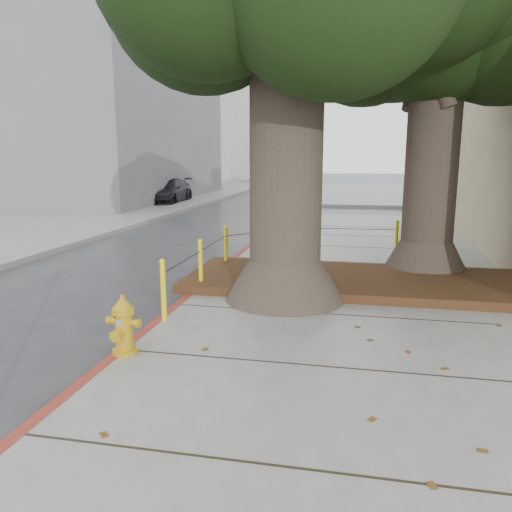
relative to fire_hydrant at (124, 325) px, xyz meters
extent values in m
plane|color=#28282B|center=(1.90, 0.10, -0.52)|extent=(140.00, 140.00, 0.00)
cube|color=slate|center=(7.90, 30.10, -0.44)|extent=(16.00, 20.00, 0.15)
cube|color=maroon|center=(-0.10, 2.60, -0.44)|extent=(0.14, 26.00, 0.16)
cube|color=black|center=(2.80, 4.00, -0.29)|extent=(6.40, 2.60, 0.16)
cube|color=slate|center=(-13.10, 22.10, 5.48)|extent=(12.00, 16.00, 12.00)
cube|color=silver|center=(-15.10, 45.10, 6.98)|extent=(12.00, 18.00, 15.00)
cone|color=#4C3F33|center=(1.60, 2.80, -0.02)|extent=(2.04, 2.04, 0.70)
cylinder|color=#4C3F33|center=(1.60, 2.80, 2.01)|extent=(1.20, 1.20, 4.22)
cone|color=#4C3F33|center=(4.20, 5.30, -0.02)|extent=(1.77, 1.77, 0.70)
cylinder|color=#4C3F33|center=(4.20, 5.30, 1.80)|extent=(1.04, 1.04, 3.84)
sphere|color=black|center=(4.20, 5.30, 4.90)|extent=(3.80, 3.80, 3.80)
sphere|color=black|center=(5.30, 5.70, 4.47)|extent=(3.00, 3.00, 3.00)
cylinder|color=yellow|center=(0.00, 1.30, 0.08)|extent=(0.08, 0.08, 0.90)
sphere|color=yellow|center=(0.00, 1.30, 0.53)|extent=(0.09, 0.09, 0.09)
cylinder|color=yellow|center=(0.00, 3.10, 0.08)|extent=(0.08, 0.08, 0.90)
sphere|color=yellow|center=(0.00, 3.10, 0.53)|extent=(0.09, 0.09, 0.09)
cylinder|color=yellow|center=(0.00, 4.90, 0.08)|extent=(0.08, 0.08, 0.90)
sphere|color=yellow|center=(0.00, 4.90, 0.53)|extent=(0.09, 0.09, 0.09)
cylinder|color=yellow|center=(1.50, 6.40, 0.08)|extent=(0.08, 0.08, 0.90)
sphere|color=yellow|center=(1.50, 6.40, 0.53)|extent=(0.09, 0.09, 0.09)
cylinder|color=yellow|center=(3.70, 6.60, 0.08)|extent=(0.08, 0.08, 0.90)
sphere|color=yellow|center=(3.70, 6.60, 0.53)|extent=(0.09, 0.09, 0.09)
cylinder|color=black|center=(0.00, 2.20, 0.35)|extent=(0.02, 1.80, 0.02)
cylinder|color=black|center=(0.00, 4.00, 0.35)|extent=(0.02, 1.80, 0.02)
cylinder|color=black|center=(0.75, 5.65, 0.35)|extent=(1.51, 1.51, 0.02)
cylinder|color=black|center=(2.60, 6.50, 0.35)|extent=(2.20, 0.22, 0.02)
cylinder|color=gold|center=(0.00, 0.01, -0.34)|extent=(0.34, 0.34, 0.06)
cylinder|color=gold|center=(0.00, 0.01, -0.07)|extent=(0.23, 0.23, 0.49)
cylinder|color=gold|center=(0.00, 0.01, 0.18)|extent=(0.31, 0.31, 0.07)
cone|color=gold|center=(0.00, 0.01, 0.27)|extent=(0.29, 0.29, 0.14)
cylinder|color=gold|center=(0.00, 0.01, 0.36)|extent=(0.06, 0.06, 0.05)
cylinder|color=gold|center=(-0.13, 0.02, 0.04)|extent=(0.14, 0.10, 0.09)
cylinder|color=gold|center=(0.13, -0.01, 0.04)|extent=(0.14, 0.10, 0.09)
cylinder|color=gold|center=(-0.01, -0.11, -0.07)|extent=(0.14, 0.15, 0.13)
cube|color=#5999D8|center=(-0.01, -0.10, 0.06)|extent=(0.07, 0.01, 0.07)
imported|color=#969599|center=(6.56, 19.47, 0.01)|extent=(3.20, 1.50, 1.06)
imported|color=black|center=(-7.38, 20.02, 0.16)|extent=(2.13, 4.77, 1.36)
camera|label=1|loc=(2.79, -5.42, 2.06)|focal=35.00mm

